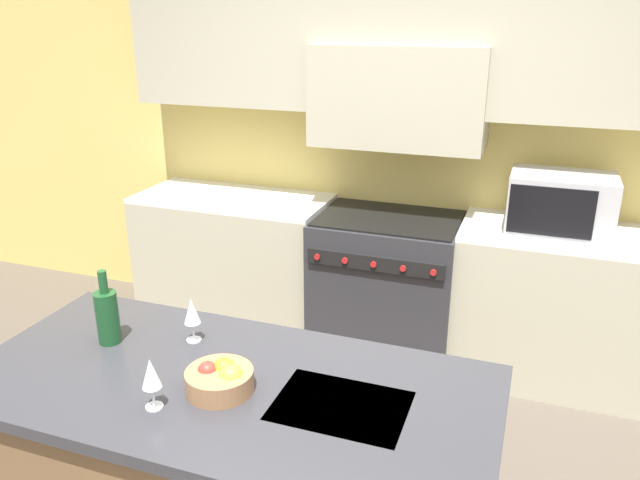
{
  "coord_description": "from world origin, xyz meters",
  "views": [
    {
      "loc": [
        0.84,
        -1.84,
        2.14
      ],
      "look_at": [
        -0.06,
        0.65,
        1.16
      ],
      "focal_mm": 35.0,
      "sensor_mm": 36.0,
      "label": 1
    }
  ],
  "objects_px": {
    "wine_glass_far": "(192,312)",
    "fruit_bowl": "(221,379)",
    "range_stove": "(387,285)",
    "wine_bottle": "(107,315)",
    "wine_glass_near": "(151,375)",
    "microwave": "(561,203)"
  },
  "relations": [
    {
      "from": "wine_glass_far",
      "to": "fruit_bowl",
      "type": "height_order",
      "value": "wine_glass_far"
    },
    {
      "from": "range_stove",
      "to": "wine_bottle",
      "type": "relative_size",
      "value": 3.07
    },
    {
      "from": "wine_bottle",
      "to": "wine_glass_near",
      "type": "bearing_deg",
      "value": -37.29
    },
    {
      "from": "range_stove",
      "to": "wine_glass_near",
      "type": "bearing_deg",
      "value": -96.92
    },
    {
      "from": "wine_bottle",
      "to": "fruit_bowl",
      "type": "distance_m",
      "value": 0.59
    },
    {
      "from": "microwave",
      "to": "fruit_bowl",
      "type": "height_order",
      "value": "microwave"
    },
    {
      "from": "range_stove",
      "to": "wine_glass_far",
      "type": "distance_m",
      "value": 1.85
    },
    {
      "from": "microwave",
      "to": "wine_glass_near",
      "type": "relative_size",
      "value": 3.11
    },
    {
      "from": "wine_glass_far",
      "to": "fruit_bowl",
      "type": "xyz_separation_m",
      "value": [
        0.26,
        -0.27,
        -0.08
      ]
    },
    {
      "from": "wine_glass_near",
      "to": "wine_glass_far",
      "type": "height_order",
      "value": "same"
    },
    {
      "from": "wine_bottle",
      "to": "wine_glass_near",
      "type": "relative_size",
      "value": 1.66
    },
    {
      "from": "wine_bottle",
      "to": "wine_glass_near",
      "type": "distance_m",
      "value": 0.52
    },
    {
      "from": "wine_bottle",
      "to": "fruit_bowl",
      "type": "height_order",
      "value": "wine_bottle"
    },
    {
      "from": "microwave",
      "to": "wine_bottle",
      "type": "distance_m",
      "value": 2.49
    },
    {
      "from": "wine_glass_near",
      "to": "fruit_bowl",
      "type": "distance_m",
      "value": 0.24
    },
    {
      "from": "wine_bottle",
      "to": "range_stove",
      "type": "bearing_deg",
      "value": 69.95
    },
    {
      "from": "range_stove",
      "to": "microwave",
      "type": "relative_size",
      "value": 1.64
    },
    {
      "from": "wine_bottle",
      "to": "wine_glass_far",
      "type": "distance_m",
      "value": 0.33
    },
    {
      "from": "range_stove",
      "to": "wine_bottle",
      "type": "distance_m",
      "value": 2.04
    },
    {
      "from": "microwave",
      "to": "fruit_bowl",
      "type": "xyz_separation_m",
      "value": [
        -1.08,
        -2.01,
        -0.16
      ]
    },
    {
      "from": "fruit_bowl",
      "to": "wine_glass_far",
      "type": "bearing_deg",
      "value": 134.7
    },
    {
      "from": "wine_glass_near",
      "to": "wine_bottle",
      "type": "bearing_deg",
      "value": 142.71
    }
  ]
}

